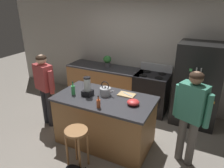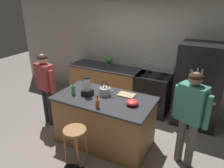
{
  "view_description": "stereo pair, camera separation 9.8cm",
  "coord_description": "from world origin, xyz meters",
  "px_view_note": "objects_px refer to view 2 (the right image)",
  "views": [
    {
      "loc": [
        1.61,
        -2.94,
        2.61
      ],
      "look_at": [
        0.0,
        0.3,
        1.09
      ],
      "focal_mm": 33.83,
      "sensor_mm": 36.0,
      "label": 1
    },
    {
      "loc": [
        1.69,
        -2.89,
        2.61
      ],
      "look_at": [
        0.0,
        0.3,
        1.09
      ],
      "focal_mm": 33.83,
      "sensor_mm": 36.0,
      "label": 2
    }
  ],
  "objects_px": {
    "bar_stool": "(75,138)",
    "blender_appliance": "(87,88)",
    "refrigerator": "(199,86)",
    "stove_range": "(153,93)",
    "mixing_bowl": "(132,103)",
    "tea_kettle": "(105,91)",
    "bottle_soda": "(73,89)",
    "person_by_sink_right": "(190,112)",
    "cutting_board": "(126,95)",
    "person_by_island_left": "(46,83)",
    "chef_knife": "(127,94)",
    "kitchen_island": "(104,120)",
    "potted_plant": "(109,61)",
    "bottle_cooking_sauce": "(97,103)"
  },
  "relations": [
    {
      "from": "stove_range",
      "to": "bottle_soda",
      "type": "distance_m",
      "value": 2.02
    },
    {
      "from": "kitchen_island",
      "to": "bar_stool",
      "type": "distance_m",
      "value": 0.78
    },
    {
      "from": "person_by_island_left",
      "to": "bottle_cooking_sauce",
      "type": "height_order",
      "value": "person_by_island_left"
    },
    {
      "from": "blender_appliance",
      "to": "tea_kettle",
      "type": "distance_m",
      "value": 0.33
    },
    {
      "from": "stove_range",
      "to": "bottle_soda",
      "type": "xyz_separation_m",
      "value": [
        -1.0,
        -1.66,
        0.55
      ]
    },
    {
      "from": "stove_range",
      "to": "bar_stool",
      "type": "distance_m",
      "value": 2.35
    },
    {
      "from": "person_by_island_left",
      "to": "person_by_sink_right",
      "type": "height_order",
      "value": "person_by_sink_right"
    },
    {
      "from": "stove_range",
      "to": "person_by_island_left",
      "type": "bearing_deg",
      "value": -140.17
    },
    {
      "from": "bar_stool",
      "to": "person_by_sink_right",
      "type": "bearing_deg",
      "value": 30.67
    },
    {
      "from": "bar_stool",
      "to": "bottle_cooking_sauce",
      "type": "height_order",
      "value": "bottle_cooking_sauce"
    },
    {
      "from": "chef_knife",
      "to": "refrigerator",
      "type": "bearing_deg",
      "value": 73.34
    },
    {
      "from": "bar_stool",
      "to": "bottle_soda",
      "type": "height_order",
      "value": "bottle_soda"
    },
    {
      "from": "chef_knife",
      "to": "blender_appliance",
      "type": "bearing_deg",
      "value": -129.25
    },
    {
      "from": "potted_plant",
      "to": "blender_appliance",
      "type": "xyz_separation_m",
      "value": [
        0.44,
        -1.61,
        -0.02
      ]
    },
    {
      "from": "kitchen_island",
      "to": "bar_stool",
      "type": "bearing_deg",
      "value": -96.08
    },
    {
      "from": "bar_stool",
      "to": "blender_appliance",
      "type": "bearing_deg",
      "value": 107.91
    },
    {
      "from": "person_by_island_left",
      "to": "potted_plant",
      "type": "distance_m",
      "value": 1.68
    },
    {
      "from": "mixing_bowl",
      "to": "tea_kettle",
      "type": "xyz_separation_m",
      "value": [
        -0.59,
        0.13,
        0.03
      ]
    },
    {
      "from": "potted_plant",
      "to": "bottle_soda",
      "type": "relative_size",
      "value": 1.17
    },
    {
      "from": "kitchen_island",
      "to": "stove_range",
      "type": "relative_size",
      "value": 1.57
    },
    {
      "from": "kitchen_island",
      "to": "bar_stool",
      "type": "height_order",
      "value": "kitchen_island"
    },
    {
      "from": "tea_kettle",
      "to": "chef_knife",
      "type": "xyz_separation_m",
      "value": [
        0.37,
        0.16,
        -0.06
      ]
    },
    {
      "from": "person_by_island_left",
      "to": "bottle_soda",
      "type": "relative_size",
      "value": 6.09
    },
    {
      "from": "kitchen_island",
      "to": "person_by_island_left",
      "type": "xyz_separation_m",
      "value": [
        -1.39,
        0.0,
        0.47
      ]
    },
    {
      "from": "person_by_sink_right",
      "to": "bottle_soda",
      "type": "distance_m",
      "value": 2.03
    },
    {
      "from": "refrigerator",
      "to": "mixing_bowl",
      "type": "relative_size",
      "value": 8.53
    },
    {
      "from": "blender_appliance",
      "to": "chef_knife",
      "type": "bearing_deg",
      "value": 26.45
    },
    {
      "from": "mixing_bowl",
      "to": "chef_knife",
      "type": "relative_size",
      "value": 0.94
    },
    {
      "from": "tea_kettle",
      "to": "blender_appliance",
      "type": "bearing_deg",
      "value": -149.95
    },
    {
      "from": "person_by_island_left",
      "to": "tea_kettle",
      "type": "relative_size",
      "value": 5.66
    },
    {
      "from": "potted_plant",
      "to": "mixing_bowl",
      "type": "height_order",
      "value": "potted_plant"
    },
    {
      "from": "chef_knife",
      "to": "bar_stool",
      "type": "bearing_deg",
      "value": -87.51
    },
    {
      "from": "blender_appliance",
      "to": "person_by_sink_right",
      "type": "bearing_deg",
      "value": 6.08
    },
    {
      "from": "kitchen_island",
      "to": "chef_knife",
      "type": "distance_m",
      "value": 0.65
    },
    {
      "from": "mixing_bowl",
      "to": "tea_kettle",
      "type": "bearing_deg",
      "value": 167.67
    },
    {
      "from": "mixing_bowl",
      "to": "blender_appliance",
      "type": "bearing_deg",
      "value": -177.93
    },
    {
      "from": "stove_range",
      "to": "tea_kettle",
      "type": "xyz_separation_m",
      "value": [
        -0.47,
        -1.42,
        0.54
      ]
    },
    {
      "from": "person_by_island_left",
      "to": "bar_stool",
      "type": "height_order",
      "value": "person_by_island_left"
    },
    {
      "from": "person_by_island_left",
      "to": "person_by_sink_right",
      "type": "relative_size",
      "value": 0.97
    },
    {
      "from": "potted_plant",
      "to": "bottle_soda",
      "type": "bearing_deg",
      "value": -83.85
    },
    {
      "from": "refrigerator",
      "to": "cutting_board",
      "type": "relative_size",
      "value": 5.89
    },
    {
      "from": "bottle_soda",
      "to": "tea_kettle",
      "type": "bearing_deg",
      "value": 24.27
    },
    {
      "from": "refrigerator",
      "to": "cutting_board",
      "type": "bearing_deg",
      "value": -131.48
    },
    {
      "from": "person_by_sink_right",
      "to": "bar_stool",
      "type": "distance_m",
      "value": 1.82
    },
    {
      "from": "blender_appliance",
      "to": "bottle_cooking_sauce",
      "type": "bearing_deg",
      "value": -37.46
    },
    {
      "from": "bar_stool",
      "to": "bottle_cooking_sauce",
      "type": "relative_size",
      "value": 3.32
    },
    {
      "from": "stove_range",
      "to": "bottle_cooking_sauce",
      "type": "relative_size",
      "value": 5.19
    },
    {
      "from": "potted_plant",
      "to": "chef_knife",
      "type": "xyz_separation_m",
      "value": [
        1.08,
        -1.28,
        -0.15
      ]
    },
    {
      "from": "refrigerator",
      "to": "stove_range",
      "type": "distance_m",
      "value": 1.05
    },
    {
      "from": "kitchen_island",
      "to": "chef_knife",
      "type": "relative_size",
      "value": 7.98
    }
  ]
}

